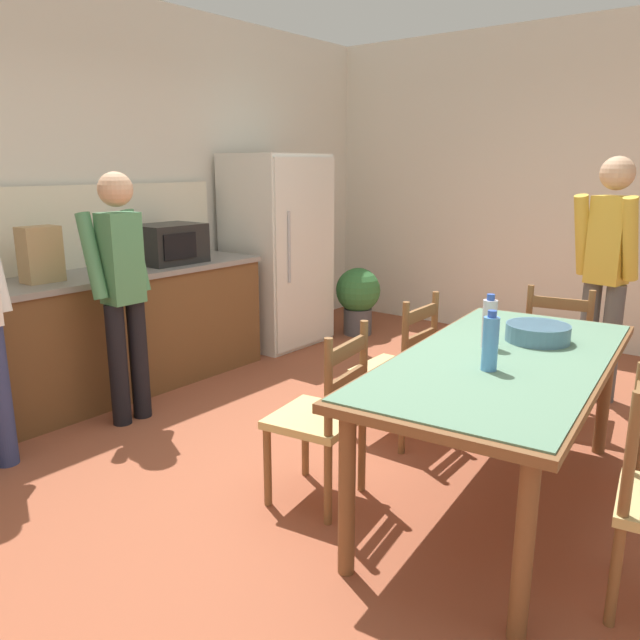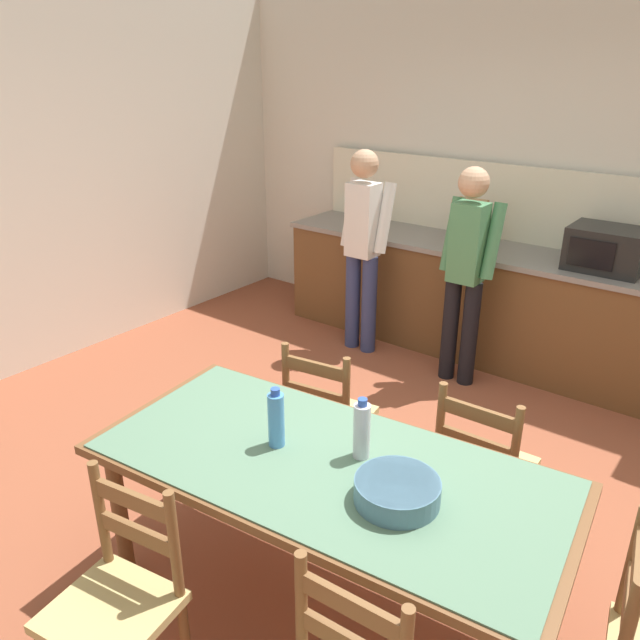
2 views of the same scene
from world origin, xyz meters
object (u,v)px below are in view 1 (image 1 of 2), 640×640
at_px(refrigerator, 278,251).
at_px(paper_bag, 40,254).
at_px(microwave, 169,244).
at_px(person_by_table, 606,267).
at_px(dining_table, 503,372).
at_px(chair_head_end, 558,355).
at_px(chair_side_far_right, 399,370).
at_px(chair_side_far_left, 322,418).
at_px(bottle_off_centre, 489,323).
at_px(person_at_counter, 122,286).
at_px(potted_plant, 358,296).
at_px(bottle_near_centre, 490,343).
at_px(serving_bowl, 538,332).

bearing_deg(refrigerator, paper_bag, 179.72).
distance_m(microwave, person_by_table, 3.20).
bearing_deg(paper_bag, dining_table, -75.28).
xyz_separation_m(chair_head_end, chair_side_far_right, (-0.91, 0.65, 0.00)).
xyz_separation_m(microwave, paper_bag, (-1.03, -0.01, 0.03)).
relative_size(refrigerator, chair_side_far_right, 1.92).
distance_m(dining_table, chair_side_far_left, 0.90).
bearing_deg(bottle_off_centre, microwave, 85.66).
bearing_deg(bottle_off_centre, chair_side_far_right, 67.79).
bearing_deg(person_at_counter, chair_head_end, -141.03).
relative_size(bottle_off_centre, potted_plant, 0.40).
relative_size(refrigerator, bottle_near_centre, 6.47).
bearing_deg(chair_side_far_left, person_by_table, 155.49).
bearing_deg(bottle_off_centre, person_at_counter, 104.94).
relative_size(person_at_counter, potted_plant, 2.41).
bearing_deg(microwave, chair_side_far_left, -110.66).
xyz_separation_m(microwave, bottle_off_centre, (-0.21, -2.71, -0.17)).
height_order(refrigerator, bottle_near_centre, refrigerator).
bearing_deg(potted_plant, bottle_off_centre, -133.19).
distance_m(bottle_off_centre, person_at_counter, 2.27).
height_order(serving_bowl, chair_side_far_right, chair_side_far_right).
height_order(refrigerator, bottle_off_centre, refrigerator).
xyz_separation_m(serving_bowl, potted_plant, (1.86, 2.42, -0.43)).
xyz_separation_m(bottle_off_centre, chair_side_far_left, (-0.60, 0.57, -0.45)).
height_order(chair_side_far_left, person_by_table, person_by_table).
relative_size(chair_head_end, person_by_table, 0.53).
relative_size(paper_bag, potted_plant, 0.54).
bearing_deg(microwave, refrigerator, -0.88).
relative_size(serving_bowl, chair_head_end, 0.35).
bearing_deg(person_by_table, potted_plant, -87.35).
xyz_separation_m(refrigerator, person_by_table, (0.31, -2.79, 0.09)).
bearing_deg(person_by_table, paper_bag, -35.44).
xyz_separation_m(chair_head_end, chair_side_far_left, (-1.78, 0.56, 0.00)).
bearing_deg(serving_bowl, chair_side_far_left, 140.16).
distance_m(bottle_off_centre, serving_bowl, 0.31).
distance_m(microwave, person_at_counter, 0.96).
height_order(chair_side_far_right, potted_plant, chair_side_far_right).
relative_size(dining_table, person_at_counter, 1.27).
height_order(microwave, person_at_counter, person_at_counter).
bearing_deg(serving_bowl, person_at_counter, 109.87).
xyz_separation_m(microwave, dining_table, (-0.29, -2.84, -0.37)).
height_order(bottle_near_centre, chair_side_far_left, bottle_near_centre).
bearing_deg(microwave, serving_bowl, -88.86).
xyz_separation_m(serving_bowl, person_at_counter, (-0.85, 2.35, 0.09)).
bearing_deg(person_by_table, refrigerator, -71.64).
xyz_separation_m(person_at_counter, person_by_table, (2.32, -2.29, 0.05)).
relative_size(paper_bag, chair_side_far_right, 0.40).
height_order(refrigerator, chair_side_far_left, refrigerator).
bearing_deg(person_at_counter, potted_plant, -88.49).
xyz_separation_m(refrigerator, bottle_near_centre, (-1.76, -2.85, 0.02)).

